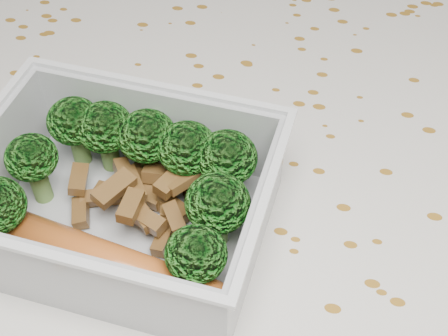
# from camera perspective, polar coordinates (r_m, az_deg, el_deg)

# --- Properties ---
(dining_table) EXTENTS (1.40, 0.90, 0.75)m
(dining_table) POSITION_cam_1_polar(r_m,az_deg,el_deg) (0.49, -0.01, -8.15)
(dining_table) COLOR brown
(dining_table) RESTS_ON ground
(tablecloth) EXTENTS (1.46, 0.96, 0.19)m
(tablecloth) POSITION_cam_1_polar(r_m,az_deg,el_deg) (0.45, -0.02, -4.56)
(tablecloth) COLOR silver
(tablecloth) RESTS_ON dining_table
(lunch_container) EXTENTS (0.19, 0.16, 0.06)m
(lunch_container) POSITION_cam_1_polar(r_m,az_deg,el_deg) (0.38, -9.23, -3.41)
(lunch_container) COLOR silver
(lunch_container) RESTS_ON tablecloth
(broccoli_florets) EXTENTS (0.16, 0.12, 0.05)m
(broccoli_florets) POSITION_cam_1_polar(r_m,az_deg,el_deg) (0.38, -7.97, 0.12)
(broccoli_florets) COLOR #608C3F
(broccoli_florets) RESTS_ON lunch_container
(meat_pile) EXTENTS (0.10, 0.07, 0.03)m
(meat_pile) POSITION_cam_1_polar(r_m,az_deg,el_deg) (0.39, -7.08, -2.43)
(meat_pile) COLOR brown
(meat_pile) RESTS_ON lunch_container
(sausage) EXTENTS (0.16, 0.05, 0.02)m
(sausage) POSITION_cam_1_polar(r_m,az_deg,el_deg) (0.37, -10.92, -8.44)
(sausage) COLOR #B45720
(sausage) RESTS_ON lunch_container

